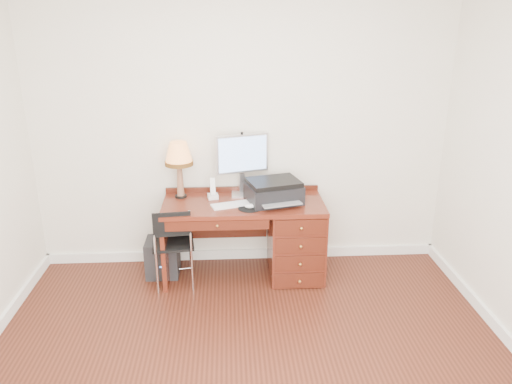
{
  "coord_description": "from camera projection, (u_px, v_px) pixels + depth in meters",
  "views": [
    {
      "loc": [
        -0.13,
        -2.94,
        2.41
      ],
      "look_at": [
        0.11,
        1.2,
        0.92
      ],
      "focal_mm": 35.0,
      "sensor_mm": 36.0,
      "label": 1
    }
  ],
  "objects": [
    {
      "name": "chair",
      "position": [
        172.0,
        240.0,
        4.52
      ],
      "size": [
        0.41,
        0.41,
        0.79
      ],
      "rotation": [
        0.0,
        0.0,
        0.12
      ],
      "color": "black",
      "rests_on": "ground"
    },
    {
      "name": "leg_lamp",
      "position": [
        179.0,
        157.0,
        4.64
      ],
      "size": [
        0.26,
        0.26,
        0.54
      ],
      "color": "black",
      "rests_on": "desk"
    },
    {
      "name": "equipment_box",
      "position": [
        163.0,
        257.0,
        4.84
      ],
      "size": [
        0.31,
        0.31,
        0.36
      ],
      "primitive_type": "cube",
      "rotation": [
        0.0,
        0.0,
        -0.0
      ],
      "color": "black",
      "rests_on": "ground"
    },
    {
      "name": "pen_cup",
      "position": [
        284.0,
        188.0,
        4.86
      ],
      "size": [
        0.08,
        0.08,
        0.1
      ],
      "primitive_type": "cylinder",
      "color": "black",
      "rests_on": "desk"
    },
    {
      "name": "phone",
      "position": [
        213.0,
        192.0,
        4.72
      ],
      "size": [
        0.11,
        0.11,
        0.2
      ],
      "rotation": [
        0.0,
        0.0,
        0.17
      ],
      "color": "white",
      "rests_on": "desk"
    },
    {
      "name": "ground",
      "position": [
        251.0,
        369.0,
        3.58
      ],
      "size": [
        4.0,
        4.0,
        0.0
      ],
      "primitive_type": "plane",
      "color": "#37150C",
      "rests_on": "ground"
    },
    {
      "name": "keyboard",
      "position": [
        236.0,
        204.0,
        4.57
      ],
      "size": [
        0.47,
        0.26,
        0.02
      ],
      "primitive_type": "cube",
      "rotation": [
        0.0,
        0.0,
        0.31
      ],
      "color": "white",
      "rests_on": "desk"
    },
    {
      "name": "mouse_pad",
      "position": [
        250.0,
        207.0,
        4.49
      ],
      "size": [
        0.22,
        0.22,
        0.04
      ],
      "color": "black",
      "rests_on": "desk"
    },
    {
      "name": "room_shell",
      "position": [
        247.0,
        314.0,
        4.15
      ],
      "size": [
        4.0,
        4.0,
        4.0
      ],
      "color": "silver",
      "rests_on": "ground"
    },
    {
      "name": "printer",
      "position": [
        274.0,
        191.0,
        4.63
      ],
      "size": [
        0.56,
        0.48,
        0.21
      ],
      "rotation": [
        0.0,
        0.0,
        0.26
      ],
      "color": "black",
      "rests_on": "desk"
    },
    {
      "name": "desk",
      "position": [
        277.0,
        234.0,
        4.78
      ],
      "size": [
        1.5,
        0.67,
        0.75
      ],
      "color": "#602114",
      "rests_on": "ground"
    },
    {
      "name": "monitor",
      "position": [
        243.0,
        157.0,
        4.74
      ],
      "size": [
        0.5,
        0.24,
        0.59
      ],
      "rotation": [
        0.0,
        0.0,
        0.29
      ],
      "color": "silver",
      "rests_on": "desk"
    }
  ]
}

